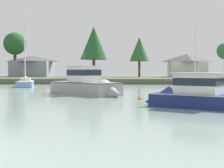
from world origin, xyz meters
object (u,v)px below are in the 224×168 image
at_px(sailboat_yellow, 196,88).
at_px(mooring_buoy_orange, 140,99).
at_px(cruiser_navy, 191,99).
at_px(cruiser_grey, 90,89).
at_px(sailboat_skyblue, 26,85).
at_px(mooring_buoy_white, 187,86).

distance_m(sailboat_yellow, mooring_buoy_orange, 19.32).
distance_m(cruiser_navy, sailboat_yellow, 24.35).
relative_size(cruiser_grey, mooring_buoy_orange, 24.11).
bearing_deg(sailboat_yellow, cruiser_navy, -102.80).
height_order(sailboat_skyblue, cruiser_navy, sailboat_skyblue).
xyz_separation_m(sailboat_skyblue, mooring_buoy_orange, (18.76, -25.00, -0.21)).
distance_m(cruiser_grey, sailboat_yellow, 18.51).
distance_m(sailboat_skyblue, mooring_buoy_orange, 31.26).
height_order(cruiser_grey, sailboat_skyblue, sailboat_skyblue).
xyz_separation_m(cruiser_grey, mooring_buoy_white, (14.62, 20.67, -0.65)).
bearing_deg(mooring_buoy_white, sailboat_yellow, -91.33).
bearing_deg(sailboat_yellow, sailboat_skyblue, 164.14).
bearing_deg(mooring_buoy_orange, sailboat_yellow, 62.41).
bearing_deg(mooring_buoy_orange, cruiser_navy, -61.78).
relative_size(cruiser_navy, sailboat_yellow, 0.88).
bearing_deg(mooring_buoy_white, cruiser_navy, -99.70).
bearing_deg(mooring_buoy_white, mooring_buoy_orange, -109.27).
bearing_deg(sailboat_skyblue, sailboat_yellow, -15.86).
bearing_deg(mooring_buoy_orange, cruiser_grey, 134.71).
xyz_separation_m(cruiser_grey, sailboat_skyblue, (-13.30, 19.48, -0.43)).
bearing_deg(sailboat_skyblue, mooring_buoy_orange, -53.11).
relative_size(cruiser_grey, sailboat_skyblue, 0.77).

